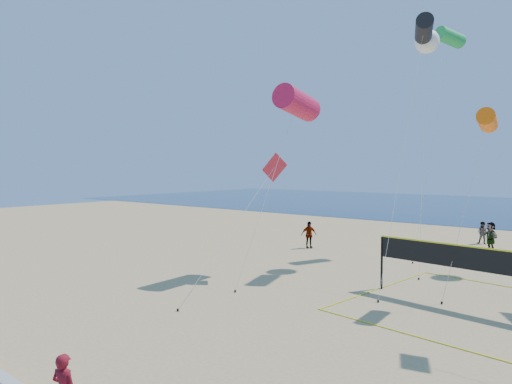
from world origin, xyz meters
The scene contains 10 objects.
far_person_0 centered at (-10.41, 18.86, 0.91)m, with size 1.07×0.45×1.83m, color gray.
far_person_1 centered at (-0.50, 25.20, 0.97)m, with size 1.79×0.57×1.93m, color gray.
far_person_3 centered at (-1.58, 28.08, 0.80)m, with size 0.78×0.61×1.60m, color gray.
volleyball_net centered at (2.17, 11.45, 1.66)m, with size 10.10×9.96×2.43m.
kite_0 centered at (-7.13, 12.44, 8.79)m, with size 1.56×6.66×9.63m.
kite_1 centered at (-2.61, 18.04, 13.01)m, with size 2.00×9.35×13.62m.
kite_2 centered at (1.82, 12.60, 7.31)m, with size 1.70×2.19×7.78m.
kite_3 centered at (-7.45, 10.55, 5.14)m, with size 1.50×7.07×6.22m.
kite_6 centered at (-3.05, 19.91, 12.79)m, with size 2.33×5.99×13.49m.
kite_8 centered at (-2.86, 23.65, 13.82)m, with size 1.62×6.60×14.43m.
Camera 1 is at (6.09, -7.35, 5.43)m, focal length 32.00 mm.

